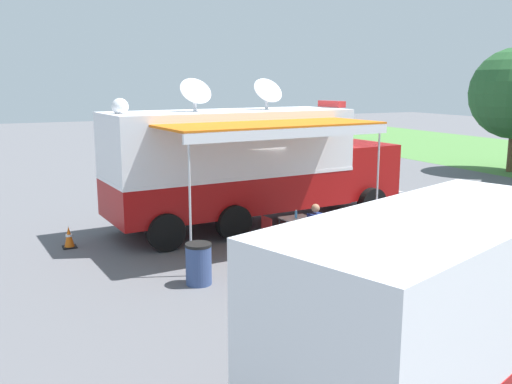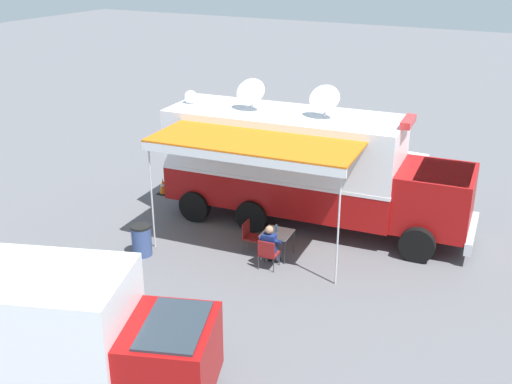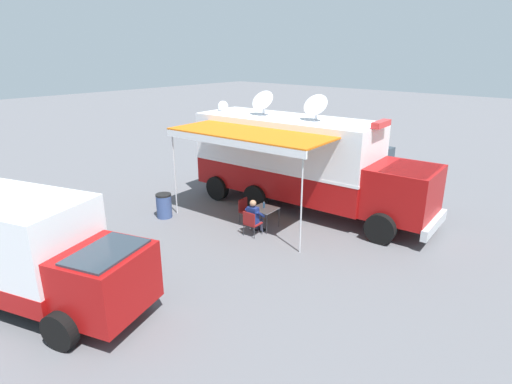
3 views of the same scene
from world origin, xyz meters
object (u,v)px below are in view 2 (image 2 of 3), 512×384
Objects in this scene: trash_bin at (142,240)px; car_behind_truck at (365,158)px; folding_chair_beside_table at (250,234)px; seated_responder at (270,245)px; traffic_cone at (163,186)px; folding_chair_at_table at (268,252)px; folding_table at (277,234)px; water_bottle at (276,228)px; support_truck at (24,332)px; command_truck at (306,165)px.

trash_bin is 0.22× the size of car_behind_truck.
seated_responder reaches higher than folding_chair_beside_table.
seated_responder reaches higher than traffic_cone.
traffic_cone is at bearing -118.89° from folding_chair_at_table.
folding_table is 0.17m from water_bottle.
seated_responder is (-0.19, -0.02, 0.14)m from folding_chair_at_table.
support_truck is at bearing -15.66° from seated_responder.
traffic_cone is at bearing -151.79° from trash_bin.
folding_chair_at_table is at bearing 104.34° from trash_bin.
support_truck reaches higher than seated_responder.
support_truck is (6.58, -1.91, 0.87)m from folding_chair_at_table.
folding_chair_at_table is at bearing -1.04° from car_behind_truck.
command_truck is 5.65m from traffic_cone.
folding_chair_beside_table is at bearing -87.32° from folding_table.
car_behind_truck is at bearing 178.96° from folding_chair_at_table.
seated_responder is 7.59m from car_behind_truck.
water_bottle is at bearing -2.45° from car_behind_truck.
support_truck is (7.38, -1.80, 0.71)m from folding_table.
seated_responder reaches higher than trash_bin.
water_bottle is 7.65m from support_truck.
support_truck reaches higher than car_behind_truck.
car_behind_truck is at bearing 128.25° from traffic_cone.
folding_chair_beside_table is at bearing 63.28° from traffic_cone.
folding_chair_at_table is at bearing 163.79° from support_truck.
support_truck is at bearing -16.21° from folding_chair_at_table.
command_truck is 3.56m from folding_chair_at_table.
car_behind_truck is at bearing 171.09° from folding_chair_beside_table.
command_truck is 2.94m from folding_chair_beside_table.
folding_chair_at_table is 0.96× the size of trash_bin.
command_truck reaches higher than support_truck.
folding_chair_at_table is (0.80, 0.11, -0.16)m from folding_table.
support_truck reaches higher than folding_table.
folding_table is at bearing 166.27° from support_truck.
folding_table is at bearing -171.24° from seated_responder.
command_truck is at bearing -5.84° from car_behind_truck.
trash_bin is (1.75, -3.38, -0.38)m from water_bottle.
trash_bin reaches higher than folding_chair_at_table.
command_truck reaches higher than trash_bin.
car_behind_truck is (-7.02, 1.10, 0.37)m from folding_chair_beside_table.
traffic_cone is (-2.40, -4.76, -0.23)m from folding_chair_beside_table.
water_bottle is at bearing 3.96° from command_truck.
water_bottle reaches higher than trash_bin.
folding_chair_beside_table is (2.49, -0.64, -1.43)m from command_truck.
folding_chair_beside_table is (0.04, -0.85, -0.16)m from folding_table.
folding_table is at bearing 92.68° from folding_chair_beside_table.
trash_bin reaches higher than folding_chair_beside_table.
command_truck is 2.28× the size of car_behind_truck.
traffic_cone is (-4.06, -2.18, -0.18)m from trash_bin.
seated_responder is at bearing 5.73° from command_truck.
folding_table is 6.99m from car_behind_truck.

